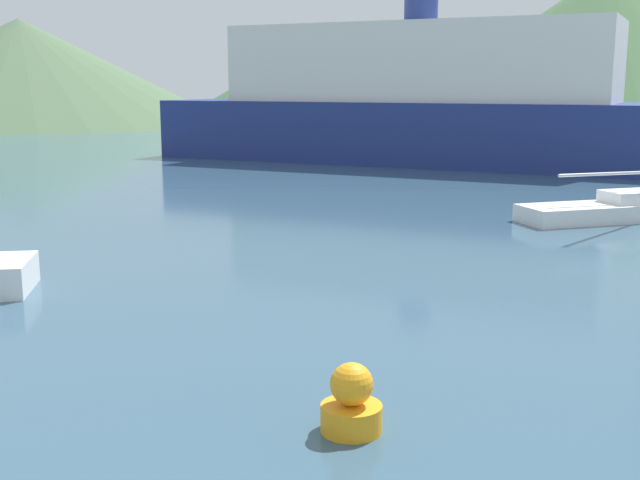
# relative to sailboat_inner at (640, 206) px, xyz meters

# --- Properties ---
(sailboat_inner) EXTENTS (7.05, 6.26, 9.29)m
(sailboat_inner) POSITION_rel_sailboat_inner_xyz_m (0.00, 0.00, 0.00)
(sailboat_inner) COLOR white
(sailboat_inner) RESTS_ON ground_plane
(ferry_distant) EXTENTS (28.12, 8.33, 8.64)m
(ferry_distant) POSITION_rel_sailboat_inner_xyz_m (-11.15, 14.83, 2.70)
(ferry_distant) COLOR navy
(ferry_distant) RESTS_ON ground_plane
(buoy_marker) EXTENTS (0.73, 0.73, 0.85)m
(buoy_marker) POSITION_rel_sailboat_inner_xyz_m (-2.85, -17.69, -0.04)
(buoy_marker) COLOR orange
(buoy_marker) RESTS_ON ground_plane
(hill_west) EXTENTS (42.69, 42.69, 10.59)m
(hill_west) POSITION_rel_sailboat_inner_xyz_m (-60.43, 40.05, 4.91)
(hill_west) COLOR #4C6647
(hill_west) RESTS_ON ground_plane
(hill_central) EXTENTS (26.25, 26.25, 7.43)m
(hill_central) POSITION_rel_sailboat_inner_xyz_m (-32.65, 48.10, 3.33)
(hill_central) COLOR #3D6038
(hill_central) RESTS_ON ground_plane
(hill_east) EXTENTS (40.14, 40.14, 13.73)m
(hill_east) POSITION_rel_sailboat_inner_xyz_m (-4.04, 48.26, 6.47)
(hill_east) COLOR #476B42
(hill_east) RESTS_ON ground_plane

